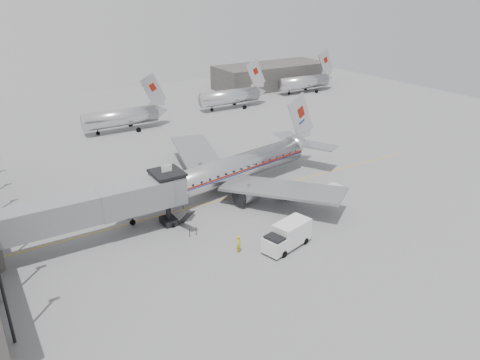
# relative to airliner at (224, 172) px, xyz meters

# --- Properties ---
(ground) EXTENTS (160.00, 160.00, 0.00)m
(ground) POSITION_rel_airliner_xyz_m (-0.70, -8.05, -2.83)
(ground) COLOR slate
(ground) RESTS_ON ground
(hangar) EXTENTS (30.00, 12.00, 6.00)m
(hangar) POSITION_rel_airliner_xyz_m (44.30, 51.95, 0.17)
(hangar) COLOR #3D3A37
(hangar) RESTS_ON ground
(apron_line) EXTENTS (60.00, 0.15, 0.01)m
(apron_line) POSITION_rel_airliner_xyz_m (2.30, -2.05, -2.82)
(apron_line) COLOR gold
(apron_line) RESTS_ON ground
(jet_bridge) EXTENTS (21.00, 6.20, 7.10)m
(jet_bridge) POSITION_rel_airliner_xyz_m (-17.36, -4.38, 1.35)
(jet_bridge) COLOR slate
(jet_bridge) RESTS_ON ground
(distant_aircraft_near) EXTENTS (16.39, 3.20, 10.26)m
(distant_aircraft_near) POSITION_rel_airliner_xyz_m (-2.49, 33.95, -0.09)
(distant_aircraft_near) COLOR silver
(distant_aircraft_near) RESTS_ON ground
(distant_aircraft_mid) EXTENTS (16.39, 3.20, 10.26)m
(distant_aircraft_mid) POSITION_rel_airliner_xyz_m (23.51, 37.95, -0.09)
(distant_aircraft_mid) COLOR silver
(distant_aircraft_mid) RESTS_ON ground
(distant_aircraft_far) EXTENTS (16.39, 3.20, 10.26)m
(distant_aircraft_far) POSITION_rel_airliner_xyz_m (47.51, 41.95, -0.09)
(distant_aircraft_far) COLOR silver
(distant_aircraft_far) RESTS_ON ground
(airliner) EXTENTS (35.27, 32.40, 11.24)m
(airliner) POSITION_rel_airliner_xyz_m (0.00, 0.00, 0.00)
(airliner) COLOR silver
(airliner) RESTS_ON ground
(service_van) EXTENTS (6.17, 3.60, 2.73)m
(service_van) POSITION_rel_airliner_xyz_m (-1.50, -15.85, -1.39)
(service_van) COLOR white
(service_van) RESTS_ON ground
(baggage_cart_navy) EXTENTS (1.96, 1.49, 1.53)m
(baggage_cart_navy) POSITION_rel_airliner_xyz_m (6.09, -6.05, -2.01)
(baggage_cart_navy) COLOR #0D0D34
(baggage_cart_navy) RESTS_ON ground
(baggage_cart_white) EXTENTS (2.23, 1.78, 1.65)m
(baggage_cart_white) POSITION_rel_airliner_xyz_m (11.07, -8.97, -1.95)
(baggage_cart_white) COLOR silver
(baggage_cart_white) RESTS_ON ground
(ramp_worker) EXTENTS (0.85, 0.81, 1.95)m
(ramp_worker) POSITION_rel_airliner_xyz_m (-6.36, -14.05, -1.85)
(ramp_worker) COLOR #C1C617
(ramp_worker) RESTS_ON ground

